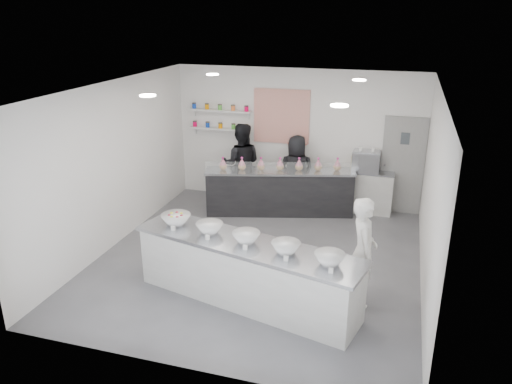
% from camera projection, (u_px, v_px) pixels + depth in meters
% --- Properties ---
extents(floor, '(6.00, 6.00, 0.00)m').
position_uv_depth(floor, '(258.00, 259.00, 8.84)').
color(floor, '#515156').
rests_on(floor, ground).
extents(ceiling, '(6.00, 6.00, 0.00)m').
position_uv_depth(ceiling, '(259.00, 88.00, 7.80)').
color(ceiling, white).
rests_on(ceiling, floor).
extents(back_wall, '(5.50, 0.00, 5.50)m').
position_uv_depth(back_wall, '(297.00, 137.00, 11.02)').
color(back_wall, white).
rests_on(back_wall, floor).
extents(left_wall, '(0.00, 6.00, 6.00)m').
position_uv_depth(left_wall, '(114.00, 165.00, 9.06)').
color(left_wall, white).
rests_on(left_wall, floor).
extents(right_wall, '(0.00, 6.00, 6.00)m').
position_uv_depth(right_wall, '(432.00, 196.00, 7.58)').
color(right_wall, white).
rests_on(right_wall, floor).
extents(back_door, '(0.88, 0.04, 2.10)m').
position_uv_depth(back_door, '(402.00, 166.00, 10.53)').
color(back_door, gray).
rests_on(back_door, floor).
extents(pattern_panel, '(1.25, 0.03, 1.20)m').
position_uv_depth(pattern_panel, '(281.00, 116.00, 10.94)').
color(pattern_panel, red).
rests_on(pattern_panel, back_wall).
extents(jar_shelf_lower, '(1.45, 0.22, 0.04)m').
position_uv_depth(jar_shelf_lower, '(221.00, 129.00, 11.37)').
color(jar_shelf_lower, silver).
rests_on(jar_shelf_lower, back_wall).
extents(jar_shelf_upper, '(1.45, 0.22, 0.04)m').
position_uv_depth(jar_shelf_upper, '(220.00, 110.00, 11.22)').
color(jar_shelf_upper, silver).
rests_on(jar_shelf_upper, back_wall).
extents(preserve_jars, '(1.45, 0.10, 0.56)m').
position_uv_depth(preserve_jars, '(220.00, 117.00, 11.25)').
color(preserve_jars, '#F9004D').
rests_on(preserve_jars, jar_shelf_lower).
extents(downlight_0, '(0.24, 0.24, 0.02)m').
position_uv_depth(downlight_0, '(148.00, 95.00, 7.29)').
color(downlight_0, white).
rests_on(downlight_0, ceiling).
extents(downlight_1, '(0.24, 0.24, 0.02)m').
position_uv_depth(downlight_1, '(339.00, 105.00, 6.54)').
color(downlight_1, white).
rests_on(downlight_1, ceiling).
extents(downlight_2, '(0.24, 0.24, 0.02)m').
position_uv_depth(downlight_2, '(212.00, 74.00, 9.63)').
color(downlight_2, white).
rests_on(downlight_2, ceiling).
extents(downlight_3, '(0.24, 0.24, 0.02)m').
position_uv_depth(downlight_3, '(359.00, 80.00, 8.87)').
color(downlight_3, white).
rests_on(downlight_3, ceiling).
extents(prep_counter, '(3.65, 1.64, 0.97)m').
position_uv_depth(prep_counter, '(246.00, 272.00, 7.42)').
color(prep_counter, '#BAB9B4').
rests_on(prep_counter, floor).
extents(back_bar, '(3.18, 1.38, 0.97)m').
position_uv_depth(back_bar, '(280.00, 192.00, 10.67)').
color(back_bar, black).
rests_on(back_bar, floor).
extents(sneeze_guard, '(2.99, 0.82, 0.27)m').
position_uv_depth(sneeze_guard, '(280.00, 168.00, 10.19)').
color(sneeze_guard, white).
rests_on(sneeze_guard, back_bar).
extents(espresso_ledge, '(1.24, 0.39, 0.92)m').
position_uv_depth(espresso_ledge, '(363.00, 192.00, 10.77)').
color(espresso_ledge, '#BAB9B4').
rests_on(espresso_ledge, floor).
extents(espresso_machine, '(0.57, 0.39, 0.43)m').
position_uv_depth(espresso_machine, '(366.00, 162.00, 10.53)').
color(espresso_machine, '#93969E').
rests_on(espresso_machine, espresso_ledge).
extents(cup_stacks, '(0.24, 0.24, 0.32)m').
position_uv_depth(cup_stacks, '(356.00, 163.00, 10.60)').
color(cup_stacks, '#C6B089').
rests_on(cup_stacks, espresso_ledge).
extents(prep_bowls, '(3.05, 1.22, 0.16)m').
position_uv_depth(prep_bowls, '(246.00, 238.00, 7.23)').
color(prep_bowls, white).
rests_on(prep_bowls, prep_counter).
extents(label_cards, '(2.66, 0.04, 0.07)m').
position_uv_depth(label_cards, '(244.00, 258.00, 6.75)').
color(label_cards, white).
rests_on(label_cards, prep_counter).
extents(cookie_bags, '(2.52, 0.83, 0.28)m').
position_uv_depth(cookie_bags, '(280.00, 164.00, 10.45)').
color(cookie_bags, '#C66583').
rests_on(cookie_bags, back_bar).
extents(woman_prep, '(0.53, 0.69, 1.68)m').
position_uv_depth(woman_prep, '(363.00, 252.00, 7.28)').
color(woman_prep, white).
rests_on(woman_prep, floor).
extents(staff_left, '(1.02, 0.87, 1.84)m').
position_uv_depth(staff_left, '(241.00, 164.00, 11.12)').
color(staff_left, black).
rests_on(staff_left, floor).
extents(staff_right, '(0.89, 0.66, 1.65)m').
position_uv_depth(staff_right, '(296.00, 173.00, 10.84)').
color(staff_right, black).
rests_on(staff_right, floor).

